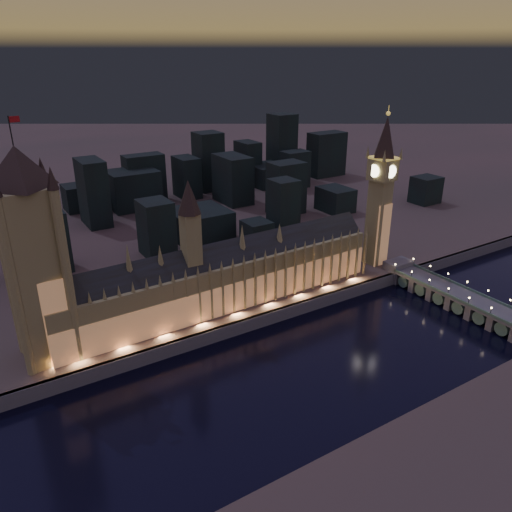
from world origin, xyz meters
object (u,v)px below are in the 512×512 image
palace_of_westminster (224,277)px  elizabeth_tower (382,180)px  westminster_bridge (457,299)px  victoria_tower (32,248)px

palace_of_westminster → elizabeth_tower: elizabeth_tower is taller
palace_of_westminster → westminster_bridge: size_ratio=1.79×
elizabeth_tower → westminster_bridge: (6.29, -65.37, -61.83)m
palace_of_westminster → elizabeth_tower: 127.79m
palace_of_westminster → victoria_tower: 104.49m
elizabeth_tower → palace_of_westminster: bearing=-179.9°
palace_of_westminster → westminster_bridge: 144.36m
palace_of_westminster → elizabeth_tower: bearing=0.1°
victoria_tower → elizabeth_tower: victoria_tower is taller
palace_of_westminster → westminster_bridge: bearing=-27.1°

